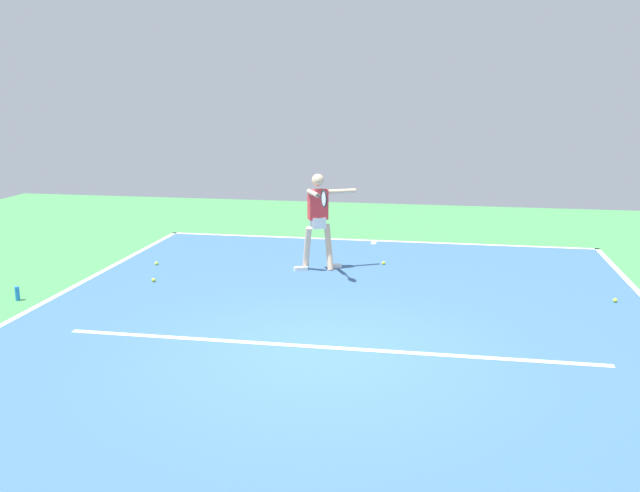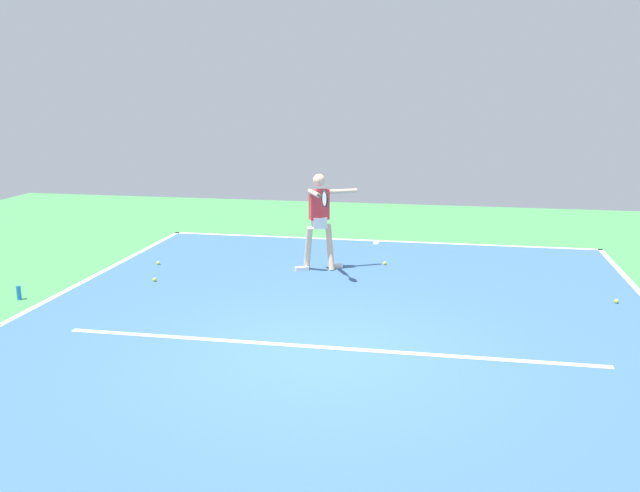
{
  "view_description": "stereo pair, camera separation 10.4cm",
  "coord_description": "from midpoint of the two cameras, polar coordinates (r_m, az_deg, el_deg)",
  "views": [
    {
      "loc": [
        -1.36,
        7.9,
        3.2
      ],
      "look_at": [
        0.39,
        -1.99,
        0.9
      ],
      "focal_mm": 38.52,
      "sensor_mm": 36.0,
      "label": 1
    },
    {
      "loc": [
        -1.47,
        7.88,
        3.2
      ],
      "look_at": [
        0.39,
        -1.99,
        0.9
      ],
      "focal_mm": 38.52,
      "sensor_mm": 36.0,
      "label": 2
    }
  ],
  "objects": [
    {
      "name": "ground_plane",
      "position": [
        8.63,
        -0.1,
        -8.87
      ],
      "size": [
        23.12,
        23.12,
        0.0
      ],
      "primitive_type": "plane",
      "color": "#428E4C"
    },
    {
      "name": "court_line_baseline_near",
      "position": [
        14.89,
        4.37,
        0.46
      ],
      "size": [
        9.26,
        0.1,
        0.01
      ],
      "primitive_type": "cube",
      "color": "white",
      "rests_on": "ground_plane"
    },
    {
      "name": "tennis_ball_far_corner",
      "position": [
        12.03,
        -13.9,
        -2.76
      ],
      "size": [
        0.07,
        0.07,
        0.07
      ],
      "primitive_type": "sphere",
      "color": "#CCE033",
      "rests_on": "ground_plane"
    },
    {
      "name": "court_surface",
      "position": [
        8.63,
        -0.1,
        -8.85
      ],
      "size": [
        9.26,
        13.27,
        0.0
      ],
      "primitive_type": "cube",
      "color": "#38608E",
      "rests_on": "ground_plane"
    },
    {
      "name": "tennis_ball_centre_court",
      "position": [
        13.15,
        -13.65,
        -1.41
      ],
      "size": [
        0.07,
        0.07,
        0.07
      ],
      "primitive_type": "sphere",
      "color": "#C6E53D",
      "rests_on": "ground_plane"
    },
    {
      "name": "water_bottle",
      "position": [
        11.66,
        -24.08,
        -3.63
      ],
      "size": [
        0.07,
        0.07,
        0.22
      ],
      "primitive_type": "cylinder",
      "color": "blue",
      "rests_on": "ground_plane"
    },
    {
      "name": "court_line_centre_mark",
      "position": [
        14.7,
        4.3,
        0.29
      ],
      "size": [
        0.1,
        0.3,
        0.01
      ],
      "primitive_type": "cube",
      "color": "white",
      "rests_on": "ground_plane"
    },
    {
      "name": "tennis_player",
      "position": [
        12.24,
        -0.34,
        2.56
      ],
      "size": [
        1.06,
        1.37,
        1.76
      ],
      "rotation": [
        0.0,
        0.0,
        0.48
      ],
      "color": "beige",
      "rests_on": "ground_plane"
    },
    {
      "name": "tennis_ball_near_player",
      "position": [
        12.85,
        5.06,
        -1.42
      ],
      "size": [
        0.07,
        0.07,
        0.07
      ],
      "primitive_type": "sphere",
      "color": "#CCE033",
      "rests_on": "ground_plane"
    },
    {
      "name": "tennis_ball_by_sideline",
      "position": [
        11.49,
        23.08,
        -4.17
      ],
      "size": [
        0.07,
        0.07,
        0.07
      ],
      "primitive_type": "sphere",
      "color": "#C6E53D",
      "rests_on": "ground_plane"
    },
    {
      "name": "court_line_service",
      "position": [
        8.8,
        0.12,
        -8.41
      ],
      "size": [
        6.95,
        0.1,
        0.01
      ],
      "primitive_type": "cube",
      "color": "white",
      "rests_on": "ground_plane"
    }
  ]
}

